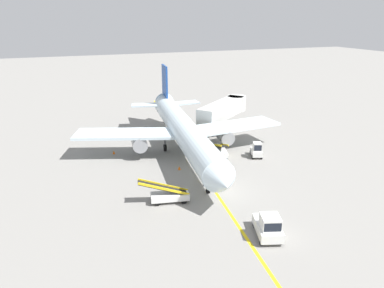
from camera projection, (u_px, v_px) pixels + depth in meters
The scene contains 12 objects.
ground_plane at pixel (222, 192), 38.13m from camera, with size 300.00×300.00×0.00m, color gray.
taxi_line_yellow at pixel (203, 173), 42.51m from camera, with size 0.30×80.00×0.01m, color yellow.
airliner at pixel (183, 129), 47.68m from camera, with size 28.38×35.32×10.10m.
jet_bridge at pixel (225, 109), 57.67m from camera, with size 11.53×9.95×4.85m.
pushback_tug at pixel (268, 226), 30.01m from camera, with size 2.93×4.01×2.20m.
baggage_tug_near_wing at pixel (257, 150), 47.19m from camera, with size 2.08×2.71×2.10m.
belt_loader_forward_hold at pixel (169, 195), 35.79m from camera, with size 5.16×2.23×2.59m.
belt_loader_aft_hold at pixel (220, 150), 47.69m from camera, with size 2.49×5.16×2.59m.
ground_crew_marshaller at pixel (204, 178), 39.11m from camera, with size 0.36×0.24×1.70m.
safety_cone_nose_left at pixel (114, 152), 48.51m from camera, with size 0.36×0.36×0.44m, color orange.
safety_cone_nose_right at pixel (224, 144), 51.69m from camera, with size 0.36×0.36×0.44m, color orange.
safety_cone_wingtip_left at pixel (179, 168), 43.53m from camera, with size 0.36×0.36×0.44m, color orange.
Camera 1 is at (-15.31, -30.79, 17.52)m, focal length 33.67 mm.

